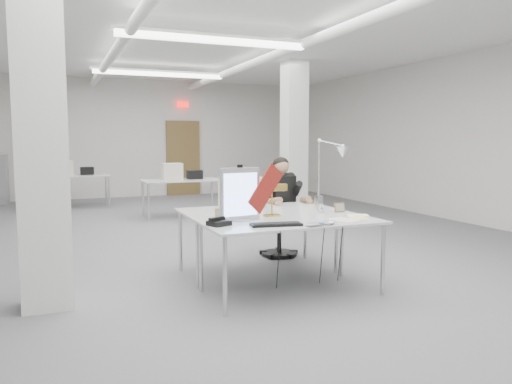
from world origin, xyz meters
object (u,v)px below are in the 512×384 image
office_chair (279,213)px  bankers_lamp (272,200)px  beige_monitor (241,193)px  seated_person (281,190)px  laptop (322,225)px  desk_phone (219,223)px  monitor (240,194)px  architect_lamp (329,173)px  desk_main (291,222)px

office_chair → bankers_lamp: size_ratio=3.44×
bankers_lamp → beige_monitor: size_ratio=0.87×
seated_person → laptop: (-0.46, -1.91, -0.13)m
bankers_lamp → desk_phone: bearing=-147.1°
monitor → architect_lamp: architect_lamp is taller
desk_phone → laptop: bearing=-45.4°
desk_main → monitor: size_ratio=3.36×
seated_person → architect_lamp: size_ratio=1.13×
laptop → bankers_lamp: size_ratio=0.88×
office_chair → laptop: bearing=-122.7°
monitor → desk_phone: bearing=-155.0°
architect_lamp → desk_phone: bearing=-147.7°
office_chair → desk_phone: (-1.35, -1.56, 0.19)m
monitor → beige_monitor: bearing=60.0°
laptop → architect_lamp: 1.39m
office_chair → seated_person: size_ratio=1.24×
desk_phone → beige_monitor: (0.61, 1.03, 0.16)m
office_chair → desk_phone: size_ratio=6.31×
desk_main → bankers_lamp: bearing=100.9°
office_chair → bankers_lamp: (-0.65, -1.22, 0.34)m
seated_person → architect_lamp: bearing=-90.8°
office_chair → bankers_lamp: office_chair is taller
office_chair → beige_monitor: bearing=-163.8°
laptop → beige_monitor: (-0.28, 1.42, 0.18)m
seated_person → desk_phone: 2.03m
monitor → architect_lamp: bearing=12.7°
laptop → desk_main: bearing=100.1°
architect_lamp → office_chair: bearing=116.0°
monitor → beige_monitor: (0.32, 0.84, -0.08)m
bankers_lamp → beige_monitor: bearing=104.8°
desk_main → beige_monitor: bearing=99.1°
office_chair → beige_monitor: (-0.75, -0.53, 0.35)m
monitor → office_chair: bearing=43.1°
desk_phone → architect_lamp: bearing=2.6°
desk_main → desk_phone: size_ratio=9.61×
office_chair → laptop: office_chair is taller
desk_phone → architect_lamp: (1.62, 0.72, 0.40)m
office_chair → seated_person: (0.00, -0.05, 0.31)m
beige_monitor → architect_lamp: size_ratio=0.47×
office_chair → seated_person: 0.31m
monitor → desk_phone: 0.42m
desk_main → desk_phone: (-0.77, -0.00, 0.04)m
seated_person → laptop: bearing=-123.0°
monitor → desk_main: bearing=-30.2°
desk_main → bankers_lamp: 0.40m
desk_main → seated_person: size_ratio=1.89×
monitor → seated_person: bearing=42.1°
beige_monitor → desk_main: bearing=-102.4°
bankers_lamp → monitor: bearing=-152.9°
desk_phone → beige_monitor: size_ratio=0.47×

